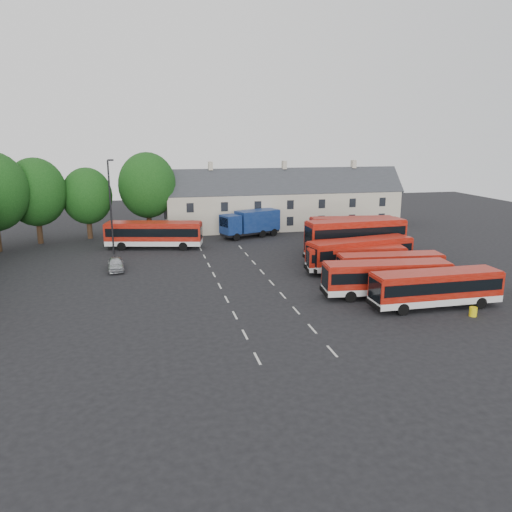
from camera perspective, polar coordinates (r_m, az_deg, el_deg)
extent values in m
plane|color=black|center=(44.88, -3.79, -4.17)|extent=(140.00, 140.00, 0.00)
cube|color=beige|center=(32.03, 0.15, -11.63)|extent=(0.15, 1.80, 0.01)
cube|color=beige|center=(35.61, -1.28, -8.96)|extent=(0.15, 1.80, 0.01)
cube|color=beige|center=(39.27, -2.43, -6.77)|extent=(0.15, 1.80, 0.01)
cube|color=beige|center=(42.99, -3.38, -4.96)|extent=(0.15, 1.80, 0.01)
cube|color=beige|center=(46.76, -4.17, -3.43)|extent=(0.15, 1.80, 0.01)
cube|color=beige|center=(50.57, -4.84, -2.14)|extent=(0.15, 1.80, 0.01)
cube|color=beige|center=(54.40, -5.41, -1.02)|extent=(0.15, 1.80, 0.01)
cube|color=beige|center=(58.25, -5.91, -0.05)|extent=(0.15, 1.80, 0.01)
cube|color=beige|center=(62.13, -6.35, 0.79)|extent=(0.15, 1.80, 0.01)
cube|color=beige|center=(33.39, 8.70, -10.71)|extent=(0.15, 1.80, 0.01)
cube|color=beige|center=(36.84, 6.45, -8.26)|extent=(0.15, 1.80, 0.01)
cube|color=beige|center=(40.39, 4.61, -6.22)|extent=(0.15, 1.80, 0.01)
cube|color=beige|center=(44.02, 3.08, -4.51)|extent=(0.15, 1.80, 0.01)
cube|color=beige|center=(47.70, 1.79, -3.06)|extent=(0.15, 1.80, 0.01)
cube|color=beige|center=(51.44, 0.69, -1.82)|extent=(0.15, 1.80, 0.01)
cube|color=beige|center=(55.21, -0.26, -0.74)|extent=(0.15, 1.80, 0.01)
cube|color=beige|center=(59.01, -1.09, 0.19)|extent=(0.15, 1.80, 0.01)
cube|color=beige|center=(62.84, -1.81, 1.02)|extent=(0.15, 1.80, 0.01)
cylinder|color=black|center=(70.58, -23.52, 2.94)|extent=(0.70, 0.70, 4.02)
ellipsoid|color=#10390F|center=(69.97, -23.88, 6.70)|extent=(7.59, 7.59, 8.73)
cylinder|color=black|center=(71.68, -18.50, 3.30)|extent=(0.70, 0.70, 3.50)
ellipsoid|color=#10390F|center=(71.12, -18.75, 6.52)|extent=(6.60, 6.60, 7.59)
cylinder|color=black|center=(72.20, -12.11, 4.06)|extent=(0.70, 0.70, 4.20)
ellipsoid|color=#10390F|center=(71.59, -12.31, 7.90)|extent=(7.92, 7.92, 9.11)
cube|color=beige|center=(75.88, 3.18, 5.28)|extent=(35.00, 7.00, 5.50)
cube|color=#2D3035|center=(75.53, 3.21, 7.35)|extent=(35.70, 7.13, 7.13)
cube|color=beige|center=(73.00, -5.23, 10.22)|extent=(0.60, 0.90, 1.20)
cube|color=beige|center=(75.21, 3.25, 10.35)|extent=(0.60, 0.90, 1.20)
cube|color=beige|center=(78.90, 11.09, 10.27)|extent=(0.60, 0.90, 1.20)
cube|color=silver|center=(43.24, 19.77, -4.60)|extent=(10.78, 2.47, 0.54)
cube|color=maroon|center=(42.89, 19.90, -3.05)|extent=(10.78, 2.47, 1.91)
cube|color=black|center=(42.88, 19.91, -2.98)|extent=(10.35, 2.52, 0.93)
cube|color=maroon|center=(42.63, 20.01, -1.75)|extent=(10.56, 2.37, 0.12)
cylinder|color=black|center=(40.71, 16.44, -5.87)|extent=(0.98, 0.28, 0.98)
cylinder|color=black|center=(46.07, 22.66, -4.11)|extent=(0.98, 0.28, 0.98)
cube|color=silver|center=(44.87, 14.62, -3.56)|extent=(11.14, 3.61, 0.55)
cube|color=maroon|center=(44.53, 14.71, -2.03)|extent=(11.14, 3.61, 1.94)
cube|color=black|center=(44.52, 14.72, -1.97)|extent=(10.71, 3.63, 0.94)
cube|color=maroon|center=(44.28, 14.79, -0.76)|extent=(10.91, 3.49, 0.12)
cylinder|color=black|center=(42.81, 10.74, -4.57)|extent=(1.02, 0.38, 0.99)
cylinder|color=black|center=(47.28, 18.08, -3.27)|extent=(1.02, 0.38, 0.99)
cube|color=silver|center=(49.26, 15.01, -2.15)|extent=(10.10, 3.18, 0.50)
cube|color=maroon|center=(48.98, 15.09, -0.88)|extent=(10.10, 3.18, 1.76)
cube|color=black|center=(48.97, 15.09, -0.82)|extent=(9.71, 3.20, 0.86)
cube|color=maroon|center=(48.77, 15.15, 0.18)|extent=(9.89, 3.08, 0.11)
cylinder|color=black|center=(47.31, 11.87, -2.93)|extent=(0.92, 0.34, 0.90)
cylinder|color=black|center=(51.48, 17.85, -1.96)|extent=(0.92, 0.34, 0.90)
cube|color=silver|center=(51.68, 11.29, -1.22)|extent=(10.12, 3.59, 0.50)
cube|color=maroon|center=(51.41, 11.35, 0.00)|extent=(10.12, 3.59, 1.76)
cube|color=black|center=(51.40, 11.35, 0.05)|extent=(9.74, 3.59, 0.86)
cube|color=maroon|center=(51.21, 11.39, 1.00)|extent=(9.91, 3.48, 0.11)
cylinder|color=black|center=(50.02, 8.09, -1.87)|extent=(0.93, 0.37, 0.90)
cylinder|color=black|center=(53.62, 14.25, -1.11)|extent=(0.93, 0.37, 0.90)
cube|color=silver|center=(53.18, 11.75, -0.69)|extent=(11.80, 4.58, 0.58)
cube|color=maroon|center=(52.88, 11.82, 0.68)|extent=(11.80, 4.58, 2.04)
cube|color=black|center=(52.87, 11.82, 0.74)|extent=(11.35, 4.56, 0.99)
cube|color=maroon|center=(52.66, 11.88, 1.82)|extent=(11.55, 4.43, 0.13)
cylinder|color=black|center=(50.34, 9.01, -1.72)|extent=(1.08, 0.47, 1.05)
cylinder|color=black|center=(56.28, 14.17, -0.34)|extent=(1.08, 0.47, 1.05)
cube|color=silver|center=(56.96, 11.22, 0.26)|extent=(11.35, 3.07, 0.56)
cube|color=maroon|center=(56.54, 11.31, 2.22)|extent=(11.35, 3.07, 3.43)
cube|color=black|center=(56.67, 11.28, 1.56)|extent=(10.91, 3.11, 0.97)
cube|color=maroon|center=(56.23, 11.39, 3.99)|extent=(11.12, 2.95, 0.12)
cylinder|color=black|center=(54.52, 8.34, -0.53)|extent=(1.03, 0.33, 1.02)
cylinder|color=black|center=(59.66, 13.82, 0.44)|extent=(1.03, 0.33, 1.02)
cube|color=black|center=(56.42, 11.34, 2.89)|extent=(10.91, 3.11, 0.97)
cube|color=silver|center=(61.62, 10.89, 1.20)|extent=(10.37, 3.34, 0.51)
cube|color=maroon|center=(61.26, 10.96, 2.85)|extent=(10.37, 3.34, 3.10)
cube|color=black|center=(61.37, 10.94, 2.30)|extent=(9.97, 3.35, 0.88)
cube|color=maroon|center=(60.99, 11.03, 4.33)|extent=(10.16, 3.22, 0.11)
cylinder|color=black|center=(59.79, 8.19, 0.68)|extent=(0.95, 0.35, 0.93)
cylinder|color=black|center=(63.68, 13.40, 1.24)|extent=(0.95, 0.35, 0.93)
cube|color=black|center=(61.16, 10.99, 3.41)|extent=(9.97, 3.35, 0.88)
cube|color=silver|center=(63.25, -11.54, 1.59)|extent=(12.05, 5.25, 0.59)
cube|color=maroon|center=(63.00, -11.60, 2.78)|extent=(12.05, 5.25, 2.08)
cube|color=black|center=(62.99, -11.60, 2.83)|extent=(11.61, 5.21, 1.02)
cube|color=maroon|center=(62.81, -11.64, 3.76)|extent=(11.80, 5.09, 0.13)
cylinder|color=black|center=(63.06, -15.09, 1.09)|extent=(1.11, 0.53, 1.07)
cylinder|color=black|center=(63.81, -8.00, 1.57)|extent=(1.11, 0.53, 1.07)
cube|color=black|center=(69.02, -0.68, 2.73)|extent=(8.60, 5.02, 0.31)
cube|color=navy|center=(67.17, -2.94, 3.63)|extent=(2.87, 3.18, 2.51)
cube|color=black|center=(66.62, -3.68, 3.87)|extent=(0.88, 2.11, 1.25)
cube|color=navy|center=(69.39, 0.16, 4.10)|extent=(6.49, 4.54, 2.82)
cylinder|color=black|center=(66.56, -2.26, 2.18)|extent=(1.08, 0.64, 1.04)
cylinder|color=black|center=(71.73, 0.96, 3.02)|extent=(1.08, 0.64, 1.04)
imported|color=#ACAFB4|center=(53.82, -15.73, -0.89)|extent=(1.87, 4.12, 1.37)
cylinder|color=yellow|center=(42.43, 23.56, -5.85)|extent=(0.58, 0.58, 0.73)
cylinder|color=black|center=(60.40, -16.26, 5.26)|extent=(0.20, 0.20, 10.98)
cube|color=black|center=(59.93, -16.29, 10.48)|extent=(0.69, 0.35, 0.20)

